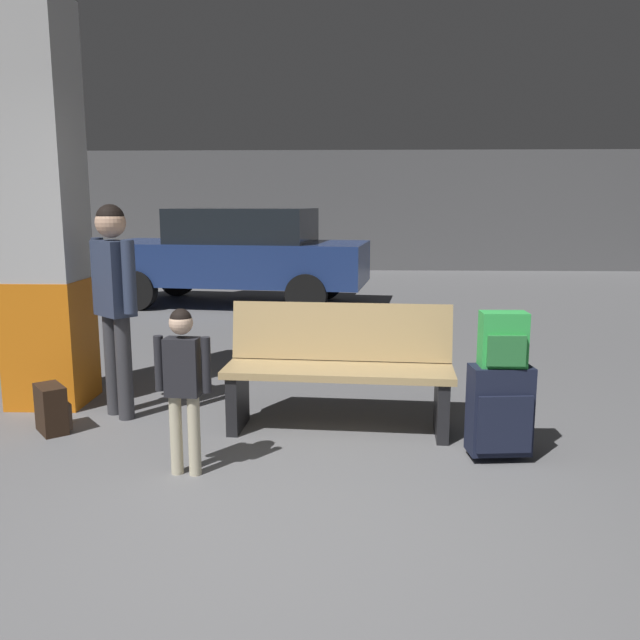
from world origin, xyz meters
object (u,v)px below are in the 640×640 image
Objects in this scene: suitcase at (500,410)px; adult at (114,288)px; backpack_dark_floor at (52,409)px; parked_car_far at (237,254)px; structural_pillar at (41,209)px; child at (183,374)px; bench at (339,368)px; backpack_bright at (503,340)px.

adult is (-2.67, 0.76, 0.66)m from suitcase.
backpack_dark_floor is (-3.03, 0.39, -0.15)m from suitcase.
suitcase is 0.38× the size of adult.
suitcase reaches higher than backpack_dark_floor.
parked_car_far is (0.37, 5.92, 0.64)m from backpack_dark_floor.
structural_pillar is 3.11× the size of child.
bench reaches higher than backpack_dark_floor.
suitcase is 1.78× the size of backpack_bright.
backpack_dark_floor is (-2.02, -0.15, -0.28)m from bench.
parked_car_far is (-2.66, 6.31, 0.03)m from backpack_bright.
suitcase is at bearing -7.35° from backpack_dark_floor.
parked_car_far is at bearing 112.86° from suitcase.
suitcase is at bearing -15.79° from adult.
backpack_bright is 0.08× the size of parked_car_far.
structural_pillar is at bearing 112.99° from backpack_dark_floor.
suitcase is 0.14× the size of parked_car_far.
parked_car_far reaches higher than backpack_dark_floor.
bench is at bearing 42.92° from child.
parked_car_far is (-2.66, 6.31, 0.48)m from suitcase.
child is (1.41, -1.39, -0.93)m from structural_pillar.
child reaches higher than suitcase.
structural_pillar is 9.19× the size of backpack_dark_floor.
backpack_dark_floor is at bearing 148.27° from child.
backpack_bright is at bearing -7.36° from backpack_dark_floor.
structural_pillar reaches higher than bench.
parked_car_far is (-1.65, 5.76, 0.36)m from bench.
parked_car_far is (-0.74, 6.61, 0.19)m from child.
child is 6.65m from parked_car_far.
adult is at bearing 125.60° from child.
child is at bearing -31.73° from backpack_dark_floor.
suitcase is 3.06m from backpack_dark_floor.
structural_pillar is 2.63m from bench.
suitcase is 1.78× the size of backpack_dark_floor.
child is 0.23× the size of parked_car_far.
backpack_bright reaches higher than suitcase.
adult is 0.37× the size of parked_car_far.
child is 1.35m from adult.
child is at bearing -44.58° from structural_pillar.
structural_pillar reaches higher than backpack_bright.
structural_pillar is 9.19× the size of backpack_bright.
parked_car_far is at bearing 82.67° from structural_pillar.
structural_pillar reaches higher than child.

